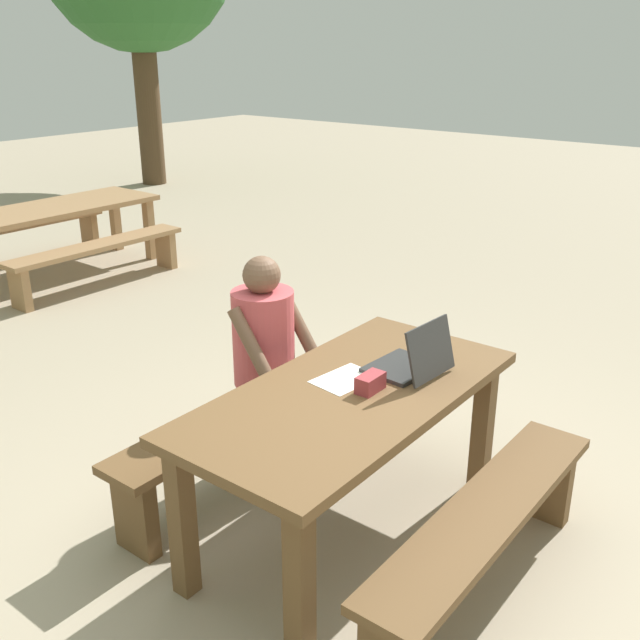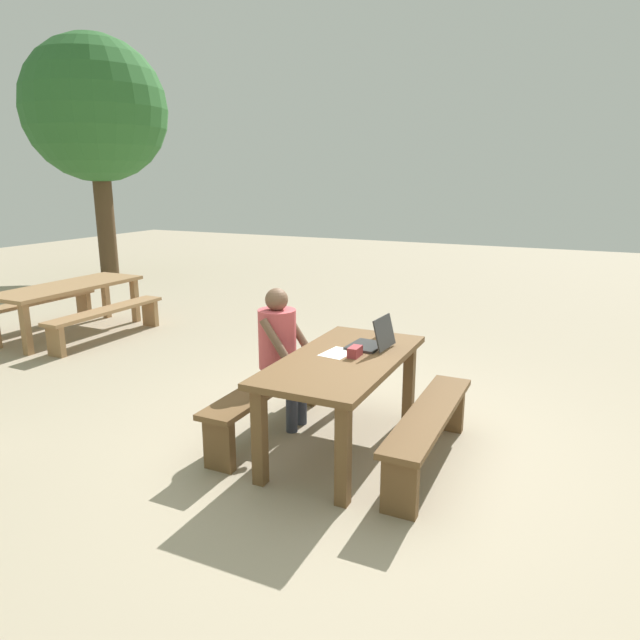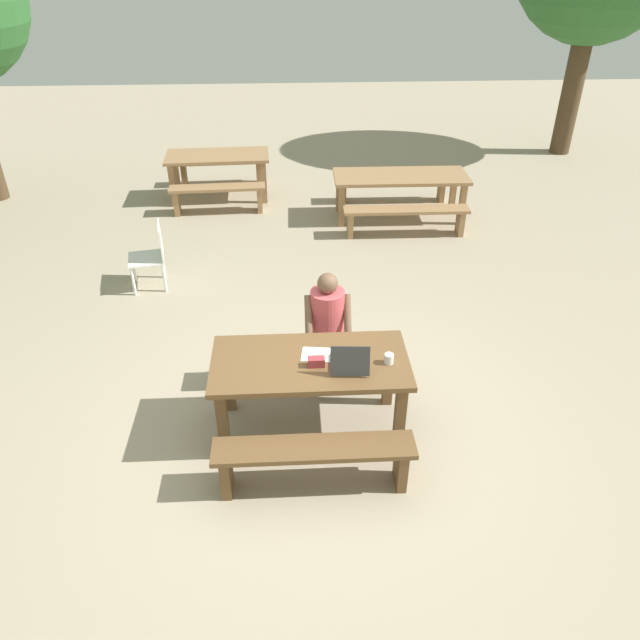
{
  "view_description": "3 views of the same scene",
  "coord_description": "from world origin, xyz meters",
  "px_view_note": "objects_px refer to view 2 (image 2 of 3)",
  "views": [
    {
      "loc": [
        -2.4,
        -1.7,
        2.26
      ],
      "look_at": [
        0.1,
        0.25,
        1.03
      ],
      "focal_mm": 40.76,
      "sensor_mm": 36.0,
      "label": 1
    },
    {
      "loc": [
        -3.92,
        -1.64,
        2.15
      ],
      "look_at": [
        0.1,
        0.25,
        1.03
      ],
      "focal_mm": 31.97,
      "sensor_mm": 36.0,
      "label": 2
    },
    {
      "loc": [
        -0.14,
        -4.17,
        3.9
      ],
      "look_at": [
        0.1,
        0.25,
        1.03
      ],
      "focal_mm": 33.94,
      "sensor_mm": 36.0,
      "label": 3
    }
  ],
  "objects_px": {
    "person_seated": "(281,346)",
    "tree_left": "(96,111)",
    "small_pouch": "(355,352)",
    "coffee_mug": "(381,332)",
    "picnic_table_mid": "(68,292)",
    "laptop": "(373,340)",
    "picnic_table_front": "(343,372)"
  },
  "relations": [
    {
      "from": "laptop",
      "to": "coffee_mug",
      "type": "height_order",
      "value": "laptop"
    },
    {
      "from": "small_pouch",
      "to": "tree_left",
      "type": "bearing_deg",
      "value": 55.95
    },
    {
      "from": "small_pouch",
      "to": "coffee_mug",
      "type": "xyz_separation_m",
      "value": [
        0.62,
        0.0,
        0.01
      ]
    },
    {
      "from": "laptop",
      "to": "coffee_mug",
      "type": "bearing_deg",
      "value": -166.65
    },
    {
      "from": "small_pouch",
      "to": "coffee_mug",
      "type": "bearing_deg",
      "value": 0.43
    },
    {
      "from": "small_pouch",
      "to": "laptop",
      "type": "bearing_deg",
      "value": -10.49
    },
    {
      "from": "picnic_table_mid",
      "to": "tree_left",
      "type": "distance_m",
      "value": 5.79
    },
    {
      "from": "picnic_table_front",
      "to": "laptop",
      "type": "bearing_deg",
      "value": -21.17
    },
    {
      "from": "tree_left",
      "to": "small_pouch",
      "type": "bearing_deg",
      "value": -124.05
    },
    {
      "from": "picnic_table_mid",
      "to": "tree_left",
      "type": "xyz_separation_m",
      "value": [
        3.89,
        3.17,
        2.89
      ]
    },
    {
      "from": "picnic_table_front",
      "to": "tree_left",
      "type": "xyz_separation_m",
      "value": [
        5.49,
        7.98,
        2.83
      ]
    },
    {
      "from": "picnic_table_front",
      "to": "picnic_table_mid",
      "type": "relative_size",
      "value": 0.82
    },
    {
      "from": "person_seated",
      "to": "picnic_table_mid",
      "type": "distance_m",
      "value": 4.38
    },
    {
      "from": "picnic_table_front",
      "to": "coffee_mug",
      "type": "relative_size",
      "value": 19.01
    },
    {
      "from": "picnic_table_mid",
      "to": "tree_left",
      "type": "bearing_deg",
      "value": 39.83
    },
    {
      "from": "small_pouch",
      "to": "person_seated",
      "type": "relative_size",
      "value": 0.12
    },
    {
      "from": "laptop",
      "to": "person_seated",
      "type": "xyz_separation_m",
      "value": [
        -0.13,
        0.8,
        -0.11
      ]
    },
    {
      "from": "laptop",
      "to": "person_seated",
      "type": "relative_size",
      "value": 0.28
    },
    {
      "from": "tree_left",
      "to": "picnic_table_mid",
      "type": "bearing_deg",
      "value": -140.86
    },
    {
      "from": "picnic_table_front",
      "to": "picnic_table_mid",
      "type": "bearing_deg",
      "value": 71.59
    },
    {
      "from": "picnic_table_front",
      "to": "person_seated",
      "type": "xyz_separation_m",
      "value": [
        0.2,
        0.67,
        0.07
      ]
    },
    {
      "from": "laptop",
      "to": "picnic_table_mid",
      "type": "bearing_deg",
      "value": -100.4
    },
    {
      "from": "tree_left",
      "to": "laptop",
      "type": "bearing_deg",
      "value": -122.51
    },
    {
      "from": "person_seated",
      "to": "tree_left",
      "type": "bearing_deg",
      "value": 54.07
    },
    {
      "from": "picnic_table_mid",
      "to": "coffee_mug",
      "type": "bearing_deg",
      "value": -100.11
    },
    {
      "from": "laptop",
      "to": "small_pouch",
      "type": "height_order",
      "value": "laptop"
    },
    {
      "from": "picnic_table_mid",
      "to": "small_pouch",
      "type": "bearing_deg",
      "value": -106.92
    },
    {
      "from": "small_pouch",
      "to": "coffee_mug",
      "type": "relative_size",
      "value": 1.6
    },
    {
      "from": "laptop",
      "to": "small_pouch",
      "type": "xyz_separation_m",
      "value": [
        -0.28,
        0.05,
        -0.03
      ]
    },
    {
      "from": "small_pouch",
      "to": "picnic_table_mid",
      "type": "xyz_separation_m",
      "value": [
        1.55,
        4.89,
        -0.21
      ]
    },
    {
      "from": "small_pouch",
      "to": "picnic_table_mid",
      "type": "bearing_deg",
      "value": 72.39
    },
    {
      "from": "laptop",
      "to": "picnic_table_mid",
      "type": "xyz_separation_m",
      "value": [
        1.27,
        4.94,
        -0.24
      ]
    }
  ]
}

